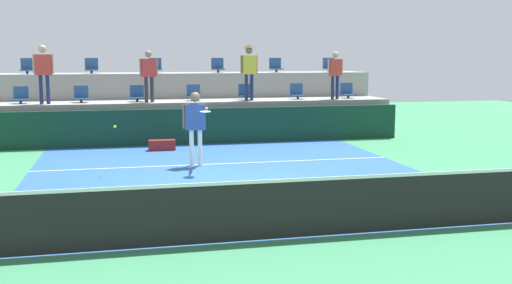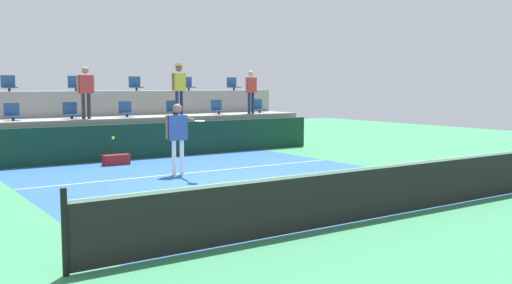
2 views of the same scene
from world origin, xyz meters
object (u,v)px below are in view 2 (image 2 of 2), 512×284
object	(u,v)px
tennis_player	(178,131)
spectator_in_white	(251,88)
stadium_chair_upper_left	(9,85)
stadium_chair_lower_center	(126,110)
spectator_in_grey	(86,88)
stadium_chair_upper_mid_left	(75,85)
stadium_chair_upper_mid_right	(136,85)
stadium_chair_lower_mid_left	(71,112)
stadium_chair_upper_right	(188,85)
equipment_bag	(116,160)
stadium_chair_upper_far_right	(233,85)
spectator_with_hat	(179,83)
stadium_chair_lower_left	(12,113)
tennis_ball	(113,138)
stadium_chair_lower_mid_right	(173,109)
stadium_chair_lower_right	(218,108)
stadium_chair_lower_far_right	(258,107)

from	to	relation	value
tennis_player	spectator_in_white	world-z (taller)	spectator_in_white
stadium_chair_upper_left	spectator_in_white	bearing A→B (deg)	-15.33
stadium_chair_lower_center	spectator_in_grey	xyz separation A→B (m)	(-1.45, -0.38, 0.75)
stadium_chair_upper_mid_left	stadium_chair_upper_mid_right	xyz separation A→B (m)	(2.20, 0.00, 0.00)
stadium_chair_upper_mid_right	tennis_player	bearing A→B (deg)	-103.82
stadium_chair_lower_mid_left	stadium_chair_upper_right	world-z (taller)	stadium_chair_upper_right
spectator_in_grey	equipment_bag	size ratio (longest dim) A/B	2.13
stadium_chair_upper_far_right	spectator_with_hat	world-z (taller)	spectator_with_hat
stadium_chair_lower_left	spectator_with_hat	distance (m)	5.38
stadium_chair_upper_mid_right	tennis_ball	bearing A→B (deg)	-116.07
equipment_bag	tennis_ball	bearing A→B (deg)	-111.27
stadium_chair_lower_center	stadium_chair_upper_right	distance (m)	3.79
spectator_in_grey	stadium_chair_lower_mid_right	bearing A→B (deg)	6.91
stadium_chair_lower_center	tennis_ball	size ratio (longest dim) A/B	7.65
stadium_chair_lower_mid_left	tennis_player	size ratio (longest dim) A/B	0.28
stadium_chair_lower_mid_right	stadium_chair_upper_right	bearing A→B (deg)	50.07
stadium_chair_lower_right	stadium_chair_upper_left	size ratio (longest dim) A/B	1.00
stadium_chair_lower_far_right	spectator_in_white	bearing A→B (deg)	-147.35
stadium_chair_lower_center	tennis_ball	xyz separation A→B (m)	(-2.49, -5.53, -0.37)
stadium_chair_lower_mid_left	tennis_ball	size ratio (longest dim) A/B	7.65
tennis_player	spectator_with_hat	size ratio (longest dim) A/B	1.02
stadium_chair_lower_mid_right	spectator_in_grey	bearing A→B (deg)	-173.09
stadium_chair_lower_center	equipment_bag	bearing A→B (deg)	-118.38
tennis_player	stadium_chair_upper_mid_left	bearing A→B (deg)	94.56
stadium_chair_upper_far_right	stadium_chair_lower_mid_left	bearing A→B (deg)	-165.77
spectator_in_white	stadium_chair_upper_far_right	bearing A→B (deg)	75.34
stadium_chair_upper_far_right	spectator_in_white	world-z (taller)	spectator_in_white
stadium_chair_lower_center	stadium_chair_upper_mid_left	xyz separation A→B (m)	(-1.11, 1.80, 0.85)
stadium_chair_lower_left	stadium_chair_lower_center	distance (m)	3.53
stadium_chair_upper_far_right	stadium_chair_lower_mid_right	bearing A→B (deg)	-153.19
stadium_chair_upper_mid_right	tennis_player	size ratio (longest dim) A/B	0.28
stadium_chair_lower_left	stadium_chair_upper_mid_right	xyz separation A→B (m)	(4.62, 1.80, 0.85)
stadium_chair_upper_far_right	tennis_player	size ratio (longest dim) A/B	0.28
stadium_chair_upper_right	stadium_chair_upper_mid_left	bearing A→B (deg)	180.00
stadium_chair_lower_left	stadium_chair_upper_far_right	distance (m)	9.03
stadium_chair_lower_mid_right	stadium_chair_lower_far_right	xyz separation A→B (m)	(3.59, 0.00, 0.00)
spectator_in_white	stadium_chair_lower_center	bearing A→B (deg)	175.34
stadium_chair_lower_left	spectator_in_grey	xyz separation A→B (m)	(2.08, -0.38, 0.75)
stadium_chair_upper_far_right	stadium_chair_upper_mid_left	bearing A→B (deg)	180.00
stadium_chair_upper_mid_right	stadium_chair_lower_right	bearing A→B (deg)	-36.74
stadium_chair_lower_left	spectator_in_white	xyz separation A→B (m)	(8.24, -0.38, 0.73)
stadium_chair_lower_far_right	stadium_chair_upper_far_right	xyz separation A→B (m)	(-0.03, 1.80, 0.85)
stadium_chair_lower_mid_left	stadium_chair_upper_right	distance (m)	5.42
spectator_in_white	tennis_ball	distance (m)	8.92
tennis_ball	stadium_chair_lower_mid_right	bearing A→B (deg)	52.71
stadium_chair_lower_far_right	stadium_chair_lower_right	bearing A→B (deg)	180.00
stadium_chair_lower_mid_left	stadium_chair_upper_mid_right	world-z (taller)	stadium_chair_upper_mid_right
stadium_chair_lower_right	spectator_in_grey	distance (m)	5.02
stadium_chair_upper_mid_left	stadium_chair_upper_far_right	xyz separation A→B (m)	(6.39, 0.00, 0.00)
stadium_chair_lower_far_right	tennis_ball	distance (m)	9.57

